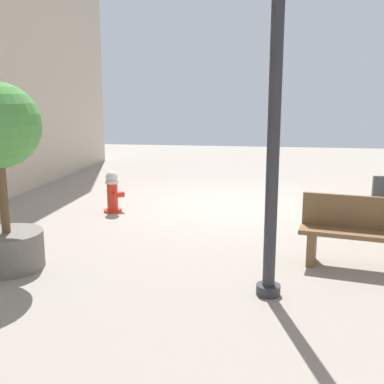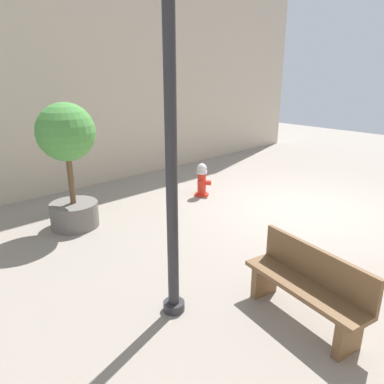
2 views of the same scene
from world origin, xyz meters
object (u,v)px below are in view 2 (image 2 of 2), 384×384
fire_hydrant (202,180)px  bench_far (307,284)px  street_lamp (170,88)px  planter_tree (68,154)px

fire_hydrant → bench_far: size_ratio=0.48×
bench_far → street_lamp: 2.85m
bench_far → street_lamp: street_lamp is taller
fire_hydrant → street_lamp: (-3.02, 3.52, 2.40)m
fire_hydrant → street_lamp: size_ratio=0.18×
street_lamp → planter_tree: bearing=-5.7°
planter_tree → street_lamp: street_lamp is taller
planter_tree → bench_far: bearing=-171.0°
bench_far → planter_tree: bearing=9.0°
bench_far → street_lamp: size_ratio=0.38×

